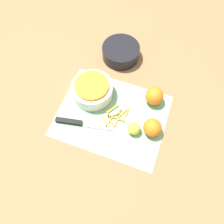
{
  "coord_description": "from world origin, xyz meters",
  "views": [
    {
      "loc": [
        0.14,
        -0.38,
        0.86
      ],
      "look_at": [
        0.0,
        0.0,
        0.04
      ],
      "focal_mm": 35.0,
      "sensor_mm": 36.0,
      "label": 1
    }
  ],
  "objects_px": {
    "knife": "(75,122)",
    "orange_right": "(152,128)",
    "bowl_dark": "(121,52)",
    "lemon": "(134,128)",
    "bowl_speckled": "(92,90)",
    "orange_left": "(154,96)"
  },
  "relations": [
    {
      "from": "knife",
      "to": "orange_right",
      "type": "xyz_separation_m",
      "value": [
        0.31,
        0.08,
        0.03
      ]
    },
    {
      "from": "bowl_dark",
      "to": "lemon",
      "type": "relative_size",
      "value": 3.4
    },
    {
      "from": "bowl_dark",
      "to": "bowl_speckled",
      "type": "bearing_deg",
      "value": -100.2
    },
    {
      "from": "bowl_dark",
      "to": "knife",
      "type": "relative_size",
      "value": 0.73
    },
    {
      "from": "orange_left",
      "to": "orange_right",
      "type": "distance_m",
      "value": 0.15
    },
    {
      "from": "bowl_dark",
      "to": "lemon",
      "type": "distance_m",
      "value": 0.4
    },
    {
      "from": "bowl_speckled",
      "to": "orange_right",
      "type": "xyz_separation_m",
      "value": [
        0.3,
        -0.08,
        -0.0
      ]
    },
    {
      "from": "knife",
      "to": "orange_right",
      "type": "height_order",
      "value": "orange_right"
    },
    {
      "from": "bowl_speckled",
      "to": "knife",
      "type": "height_order",
      "value": "bowl_speckled"
    },
    {
      "from": "bowl_speckled",
      "to": "lemon",
      "type": "xyz_separation_m",
      "value": [
        0.23,
        -0.11,
        -0.01
      ]
    },
    {
      "from": "bowl_speckled",
      "to": "orange_left",
      "type": "height_order",
      "value": "same"
    },
    {
      "from": "bowl_dark",
      "to": "knife",
      "type": "height_order",
      "value": "bowl_dark"
    },
    {
      "from": "bowl_speckled",
      "to": "orange_right",
      "type": "relative_size",
      "value": 2.41
    },
    {
      "from": "knife",
      "to": "lemon",
      "type": "height_order",
      "value": "lemon"
    },
    {
      "from": "bowl_dark",
      "to": "orange_left",
      "type": "distance_m",
      "value": 0.29
    },
    {
      "from": "knife",
      "to": "orange_left",
      "type": "bearing_deg",
      "value": 26.47
    },
    {
      "from": "knife",
      "to": "bowl_dark",
      "type": "bearing_deg",
      "value": 69.92
    },
    {
      "from": "bowl_speckled",
      "to": "orange_left",
      "type": "distance_m",
      "value": 0.27
    },
    {
      "from": "bowl_dark",
      "to": "knife",
      "type": "distance_m",
      "value": 0.42
    },
    {
      "from": "bowl_speckled",
      "to": "orange_right",
      "type": "height_order",
      "value": "bowl_speckled"
    },
    {
      "from": "orange_left",
      "to": "orange_right",
      "type": "height_order",
      "value": "orange_left"
    },
    {
      "from": "bowl_speckled",
      "to": "knife",
      "type": "xyz_separation_m",
      "value": [
        -0.02,
        -0.16,
        -0.03
      ]
    }
  ]
}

